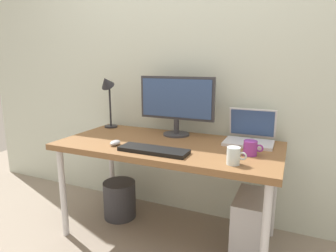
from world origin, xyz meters
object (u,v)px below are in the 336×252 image
at_px(glass_cup, 234,156).
at_px(monitor, 176,102).
at_px(desk, 168,151).
at_px(mouse, 115,143).
at_px(desk_lamp, 107,90).
at_px(wastebasket, 120,199).
at_px(coffee_mug, 251,148).
at_px(keyboard, 153,150).
at_px(laptop, 250,134).
at_px(computer_tower, 249,226).

bearing_deg(glass_cup, monitor, 138.27).
xyz_separation_m(desk, mouse, (-0.30, -0.19, 0.07)).
bearing_deg(desk_lamp, mouse, -50.33).
relative_size(glass_cup, wastebasket, 0.36).
distance_m(desk_lamp, coffee_mug, 1.26).
distance_m(keyboard, wastebasket, 0.79).
xyz_separation_m(monitor, wastebasket, (-0.43, -0.15, -0.81)).
height_order(monitor, wastebasket, monitor).
bearing_deg(laptop, mouse, -151.68).
height_order(mouse, glass_cup, glass_cup).
bearing_deg(keyboard, wastebasket, 147.31).
xyz_separation_m(mouse, glass_cup, (0.80, -0.05, 0.03)).
height_order(desk, computer_tower, desk).
bearing_deg(desk_lamp, laptop, 0.81).
height_order(monitor, mouse, monitor).
height_order(desk_lamp, coffee_mug, desk_lamp).
xyz_separation_m(monitor, computer_tower, (0.60, -0.23, -0.75)).
bearing_deg(mouse, computer_tower, 12.28).
xyz_separation_m(desk, keyboard, (-0.00, -0.22, 0.07)).
relative_size(desk, mouse, 16.66).
bearing_deg(computer_tower, wastebasket, 175.55).
bearing_deg(mouse, desk, 32.49).
height_order(coffee_mug, wastebasket, coffee_mug).
bearing_deg(mouse, laptop, 28.32).
bearing_deg(wastebasket, laptop, 9.69).
bearing_deg(coffee_mug, computer_tower, 69.50).
distance_m(desk, wastebasket, 0.68).
bearing_deg(keyboard, mouse, 174.50).
xyz_separation_m(desk_lamp, wastebasket, (0.18, -0.15, -0.87)).
height_order(laptop, keyboard, laptop).
distance_m(desk, coffee_mug, 0.57).
distance_m(laptop, keyboard, 0.69).
height_order(computer_tower, wastebasket, computer_tower).
bearing_deg(computer_tower, keyboard, -159.05).
bearing_deg(glass_cup, keyboard, 177.49).
bearing_deg(laptop, monitor, -178.20).
bearing_deg(glass_cup, wastebasket, 161.56).
xyz_separation_m(mouse, computer_tower, (0.87, 0.19, -0.51)).
bearing_deg(mouse, keyboard, -5.50).
bearing_deg(laptop, glass_cup, -91.72).
height_order(keyboard, mouse, mouse).
xyz_separation_m(monitor, laptop, (0.54, 0.02, -0.20)).
height_order(desk_lamp, computer_tower, desk_lamp).
distance_m(coffee_mug, wastebasket, 1.19).
relative_size(desk_lamp, glass_cup, 4.18).
distance_m(keyboard, glass_cup, 0.50).
xyz_separation_m(coffee_mug, computer_tower, (0.01, 0.04, -0.54)).
xyz_separation_m(desk, monitor, (-0.03, 0.23, 0.31)).
bearing_deg(computer_tower, coffee_mug, -110.50).
bearing_deg(desk_lamp, desk, -19.41).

